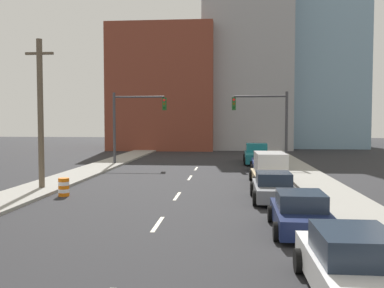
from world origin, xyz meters
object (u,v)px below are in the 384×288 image
Objects in this scene: utility_pole_left_mid at (40,113)px; sedan_navy at (301,213)px; traffic_signal_left at (129,118)px; sedan_white at (354,267)px; sedan_gray at (273,187)px; pickup_truck_teal at (257,155)px; sedan_blue at (265,163)px; traffic_barrel at (64,187)px; traffic_signal_right at (271,118)px; box_truck_tan at (270,169)px.

utility_pole_left_mid is 1.96× the size of sedan_navy.
traffic_signal_left is 25.06m from sedan_navy.
sedan_white is 11.53m from sedan_gray.
traffic_signal_left is 12.21m from pickup_truck_teal.
pickup_truck_teal is at bearing 89.19° from sedan_gray.
sedan_blue is (0.55, 12.08, 0.05)m from sedan_gray.
sedan_gray reaches higher than traffic_barrel.
traffic_barrel is 16.31m from sedan_blue.
traffic_signal_left is 1.37× the size of sedan_white.
sedan_navy is (-0.24, 5.70, -0.04)m from sedan_white.
sedan_navy is at bearing -62.66° from traffic_signal_left.
utility_pole_left_mid reaches higher than traffic_signal_left.
sedan_gray is 0.97× the size of sedan_blue.
pickup_truck_teal reaches higher than sedan_navy.
sedan_blue is at bearing 89.84° from sedan_white.
sedan_gray is (-1.37, -16.21, -3.54)m from traffic_signal_right.
pickup_truck_teal is (0.38, 18.81, 0.10)m from sedan_gray.
traffic_barrel is (-12.13, -15.87, -3.72)m from traffic_signal_right.
traffic_barrel is at bearing -127.40° from traffic_signal_right.
box_truck_tan is at bearing 86.91° from sedan_gray.
sedan_white is 1.09× the size of sedan_navy.
sedan_white is 30.33m from pickup_truck_teal.
sedan_navy is (11.12, -6.16, 0.17)m from traffic_barrel.
pickup_truck_teal is (0.06, 13.44, -0.19)m from box_truck_tan.
traffic_barrel is 0.22× the size of sedan_navy.
utility_pole_left_mid is at bearing -166.70° from box_truck_tan.
box_truck_tan reaches higher than sedan_gray.
traffic_signal_left is 14.23m from utility_pole_left_mid.
sedan_blue is (0.22, 6.71, -0.24)m from box_truck_tan.
utility_pole_left_mid is 1.94× the size of sedan_gray.
sedan_gray is at bearing -90.09° from pickup_truck_teal.
sedan_gray is at bearing -1.82° from traffic_barrel.
traffic_signal_left is 16.03m from box_truck_tan.
sedan_blue reaches higher than sedan_gray.
sedan_white is 0.75× the size of pickup_truck_teal.
sedan_navy is at bearing -88.98° from pickup_truck_teal.
traffic_signal_right is 0.76× the size of utility_pole_left_mid.
utility_pole_left_mid is (-1.71, -14.13, 0.16)m from traffic_signal_left.
utility_pole_left_mid is 13.90m from box_truck_tan.
box_truck_tan is at bearing 90.65° from sedan_white.
traffic_barrel is 10.77m from sedan_gray.
pickup_truck_teal is (11.15, 18.47, 0.28)m from traffic_barrel.
box_truck_tan is at bearing -89.18° from pickup_truck_teal.
traffic_barrel is 0.20× the size of sedan_white.
utility_pole_left_mid is at bearing -127.03° from pickup_truck_teal.
traffic_barrel is 0.22× the size of sedan_gray.
pickup_truck_teal is at bearing 110.74° from traffic_signal_right.
pickup_truck_teal is at bearing 51.89° from utility_pole_left_mid.
sedan_white is at bearing -91.60° from traffic_signal_right.
traffic_signal_right reaches higher than sedan_navy.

